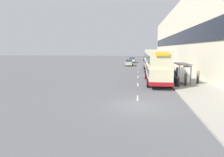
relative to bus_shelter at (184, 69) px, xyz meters
name	(u,v)px	position (x,y,z in m)	size (l,w,h in m)	color
ground_plane	(137,106)	(-5.77, -10.99, -1.88)	(220.00, 220.00, 0.00)	#515156
pavement	(163,66)	(0.73, 27.51, -1.81)	(5.00, 93.00, 0.14)	gray
terrace_facade	(180,37)	(4.72, 27.51, 5.67)	(3.10, 93.00, 15.10)	beige
lane_mark_0	(138,98)	(-5.77, -8.35, -1.87)	(0.12, 2.00, 0.01)	silver
lane_mark_1	(138,85)	(-5.77, -1.31, -1.87)	(0.12, 2.00, 0.01)	silver
lane_mark_2	(138,77)	(-5.77, 5.73, -1.87)	(0.12, 2.00, 0.01)	silver
lane_mark_3	(138,72)	(-5.77, 12.78, -1.87)	(0.12, 2.00, 0.01)	silver
lane_mark_4	(138,68)	(-5.77, 19.82, -1.87)	(0.12, 2.00, 0.01)	silver
lane_mark_5	(138,66)	(-5.77, 26.86, -1.87)	(0.12, 2.00, 0.01)	silver
bus_shelter	(184,69)	(0.00, 0.00, 0.00)	(1.60, 4.20, 2.48)	#4C4C51
double_decker_bus_near	(157,66)	(-3.30, 0.16, 0.41)	(2.85, 10.12, 4.30)	beige
double_decker_bus_ahead	(151,60)	(-3.13, 15.07, 0.41)	(2.85, 10.19, 4.30)	beige
car_0	(132,60)	(-7.82, 39.33, -1.03)	(2.10, 4.22, 1.69)	#B7B799
car_1	(146,59)	(-3.03, 48.97, -1.04)	(2.05, 4.08, 1.68)	#4C5156
car_2	(148,60)	(-2.70, 38.53, -1.03)	(1.93, 4.31, 1.70)	#B7B799
car_3	(129,63)	(-8.23, 26.61, -1.03)	(1.96, 4.58, 1.71)	#B7B799
pedestrian_at_shelter	(174,76)	(-1.17, -0.48, -0.83)	(0.35, 0.35, 1.78)	#23232D
pedestrian_1	(198,76)	(1.74, -0.27, -0.83)	(0.35, 0.35, 1.77)	#23232D
pedestrian_2	(177,72)	(0.04, 4.35, -0.84)	(0.35, 0.35, 1.75)	#23232D
pedestrian_3	(186,79)	(-0.18, -2.20, -0.86)	(0.34, 0.34, 1.71)	#23232D
litter_bin	(177,82)	(-1.22, -2.65, -1.21)	(0.55, 0.55, 1.05)	black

